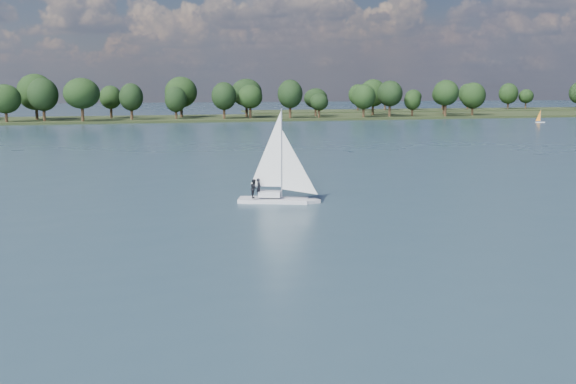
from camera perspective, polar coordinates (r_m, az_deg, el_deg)
The scene contains 6 objects.
ground at distance 113.70m, azimuth -12.36°, elevation 3.42°, with size 700.00×700.00×0.00m, color #233342.
far_shore at distance 225.36m, azimuth -13.74°, elevation 6.22°, with size 660.00×40.00×1.50m, color black.
far_shore_back at distance 319.24m, azimuth 16.30°, elevation 6.96°, with size 220.00×30.00×1.40m, color black.
sailboat at distance 63.01m, azimuth -1.25°, elevation 1.48°, with size 7.62×4.46×9.69m.
dinghy_orange at distance 220.32m, azimuth 21.52°, elevation 6.04°, with size 2.95×1.80×4.41m.
treeline at distance 221.46m, azimuth -17.36°, elevation 8.10°, with size 562.46×74.05×17.95m.
Camera 1 is at (-5.07, -13.02, 11.35)m, focal length 40.00 mm.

